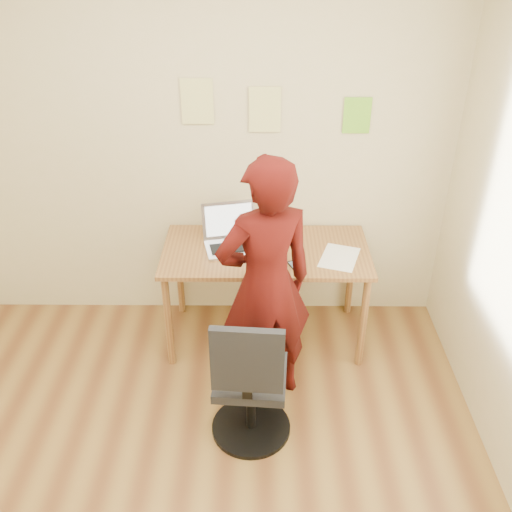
{
  "coord_description": "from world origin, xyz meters",
  "views": [
    {
      "loc": [
        0.42,
        -1.94,
        2.7
      ],
      "look_at": [
        0.4,
        0.95,
        0.95
      ],
      "focal_mm": 40.0,
      "sensor_mm": 36.0,
      "label": 1
    }
  ],
  "objects_px": {
    "phone": "(295,266)",
    "person": "(265,286)",
    "desk": "(266,261)",
    "office_chair": "(250,388)",
    "laptop": "(232,238)"
  },
  "relations": [
    {
      "from": "desk",
      "to": "laptop",
      "type": "bearing_deg",
      "value": 165.28
    },
    {
      "from": "desk",
      "to": "person",
      "type": "relative_size",
      "value": 0.86
    },
    {
      "from": "desk",
      "to": "laptop",
      "type": "height_order",
      "value": "laptop"
    },
    {
      "from": "phone",
      "to": "office_chair",
      "type": "xyz_separation_m",
      "value": [
        -0.28,
        -0.75,
        -0.35
      ]
    },
    {
      "from": "office_chair",
      "to": "person",
      "type": "height_order",
      "value": "person"
    },
    {
      "from": "person",
      "to": "office_chair",
      "type": "bearing_deg",
      "value": 58.47
    },
    {
      "from": "office_chair",
      "to": "person",
      "type": "bearing_deg",
      "value": 82.26
    },
    {
      "from": "laptop",
      "to": "office_chair",
      "type": "xyz_separation_m",
      "value": [
        0.14,
        -1.02,
        -0.4
      ]
    },
    {
      "from": "desk",
      "to": "laptop",
      "type": "xyz_separation_m",
      "value": [
        -0.23,
        0.06,
        0.14
      ]
    },
    {
      "from": "phone",
      "to": "person",
      "type": "relative_size",
      "value": 0.08
    },
    {
      "from": "person",
      "to": "desk",
      "type": "bearing_deg",
      "value": -110.43
    },
    {
      "from": "laptop",
      "to": "office_chair",
      "type": "relative_size",
      "value": 0.47
    },
    {
      "from": "laptop",
      "to": "person",
      "type": "distance_m",
      "value": 0.65
    },
    {
      "from": "person",
      "to": "laptop",
      "type": "bearing_deg",
      "value": -89.3
    },
    {
      "from": "desk",
      "to": "phone",
      "type": "xyz_separation_m",
      "value": [
        0.19,
        -0.21,
        0.09
      ]
    }
  ]
}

